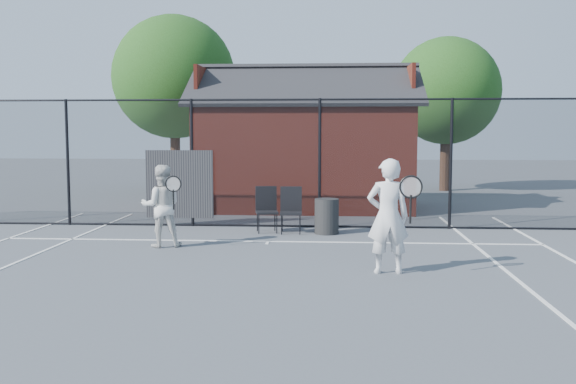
# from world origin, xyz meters

# --- Properties ---
(ground) EXTENTS (80.00, 80.00, 0.00)m
(ground) POSITION_xyz_m (0.00, 0.00, 0.00)
(ground) COLOR #4D5259
(ground) RESTS_ON ground
(court_lines) EXTENTS (11.02, 18.00, 0.01)m
(court_lines) POSITION_xyz_m (0.00, -1.32, 0.01)
(court_lines) COLOR white
(court_lines) RESTS_ON ground
(fence) EXTENTS (22.04, 3.00, 3.00)m
(fence) POSITION_xyz_m (-0.30, 5.00, 1.45)
(fence) COLOR black
(fence) RESTS_ON ground
(clubhouse) EXTENTS (6.50, 4.36, 4.19)m
(clubhouse) POSITION_xyz_m (0.50, 9.00, 1.61)
(clubhouse) COLOR maroon
(clubhouse) RESTS_ON ground
(tree_left) EXTENTS (4.48, 4.48, 6.44)m
(tree_left) POSITION_xyz_m (-4.50, 13.50, 4.19)
(tree_left) COLOR black
(tree_left) RESTS_ON ground
(tree_right) EXTENTS (3.97, 3.97, 5.70)m
(tree_right) POSITION_xyz_m (5.50, 14.50, 3.71)
(tree_right) COLOR black
(tree_right) RESTS_ON ground
(player_front) EXTENTS (0.83, 0.63, 1.83)m
(player_front) POSITION_xyz_m (2.18, 0.26, 0.92)
(player_front) COLOR silver
(player_front) RESTS_ON ground
(player_back) EXTENTS (0.93, 0.79, 1.60)m
(player_back) POSITION_xyz_m (-2.02, 2.31, 0.80)
(player_back) COLOR silver
(player_back) RESTS_ON ground
(chair_left) EXTENTS (0.50, 0.52, 1.00)m
(chair_left) POSITION_xyz_m (0.39, 4.10, 0.50)
(chair_left) COLOR black
(chair_left) RESTS_ON ground
(chair_right) EXTENTS (0.56, 0.58, 0.99)m
(chair_right) POSITION_xyz_m (-0.15, 4.20, 0.50)
(chair_right) COLOR black
(chair_right) RESTS_ON ground
(waste_bin) EXTENTS (0.59, 0.59, 0.77)m
(waste_bin) POSITION_xyz_m (1.18, 4.10, 0.39)
(waste_bin) COLOR #242424
(waste_bin) RESTS_ON ground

